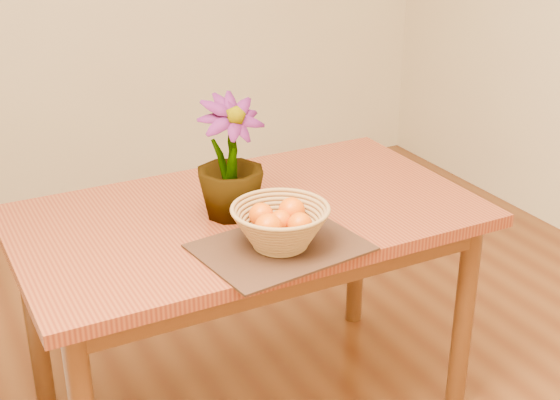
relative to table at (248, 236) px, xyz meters
name	(u,v)px	position (x,y,z in m)	size (l,w,h in m)	color
table	(248,236)	(0.00, 0.00, 0.00)	(1.40, 0.80, 0.75)	brown
placemat	(280,247)	(-0.03, -0.27, 0.09)	(0.44, 0.33, 0.01)	#371D14
wicker_basket	(280,228)	(-0.03, -0.27, 0.15)	(0.27, 0.27, 0.11)	#A57844
orange_pile	(280,219)	(-0.03, -0.27, 0.18)	(0.18, 0.17, 0.07)	#E45F03
potted_plant	(230,158)	(-0.06, -0.01, 0.27)	(0.20, 0.20, 0.37)	#184C15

